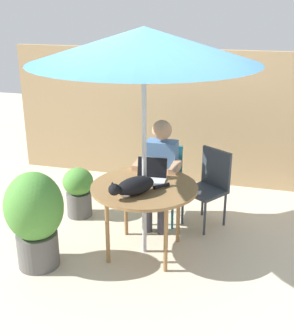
# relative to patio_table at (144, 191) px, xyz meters

# --- Properties ---
(ground_plane) EXTENTS (14.00, 14.00, 0.00)m
(ground_plane) POSITION_rel_patio_table_xyz_m (0.00, 0.00, -0.68)
(ground_plane) COLOR beige
(fence_back) EXTENTS (4.94, 0.08, 1.84)m
(fence_back) POSITION_rel_patio_table_xyz_m (0.00, 2.04, 0.24)
(fence_back) COLOR tan
(fence_back) RESTS_ON ground
(patio_table) EXTENTS (1.05, 1.05, 0.74)m
(patio_table) POSITION_rel_patio_table_xyz_m (0.00, 0.00, 0.00)
(patio_table) COLOR olive
(patio_table) RESTS_ON ground
(patio_umbrella) EXTENTS (2.07, 2.07, 2.23)m
(patio_umbrella) POSITION_rel_patio_table_xyz_m (0.00, 0.00, 1.39)
(patio_umbrella) COLOR #B7B7BC
(patio_umbrella) RESTS_ON ground
(chair_occupied) EXTENTS (0.40, 0.40, 0.88)m
(chair_occupied) POSITION_rel_patio_table_xyz_m (0.00, 0.81, -0.17)
(chair_occupied) COLOR #1E606B
(chair_occupied) RESTS_ON ground
(chair_empty) EXTENTS (0.55, 0.55, 0.88)m
(chair_empty) POSITION_rel_patio_table_xyz_m (0.54, 0.82, -0.17)
(chair_empty) COLOR #33383F
(chair_empty) RESTS_ON ground
(person_seated) EXTENTS (0.48, 0.48, 1.22)m
(person_seated) POSITION_rel_patio_table_xyz_m (0.00, 0.65, 0.00)
(person_seated) COLOR #4C72A5
(person_seated) RESTS_ON ground
(laptop) EXTENTS (0.31, 0.27, 0.21)m
(laptop) POSITION_rel_patio_table_xyz_m (0.02, 0.17, 0.12)
(laptop) COLOR silver
(laptop) RESTS_ON patio_table
(cat) EXTENTS (0.47, 0.51, 0.17)m
(cat) POSITION_rel_patio_table_xyz_m (-0.04, -0.23, 0.14)
(cat) COLOR black
(cat) RESTS_ON patio_table
(potted_plant_near_fence) EXTENTS (0.56, 0.56, 0.97)m
(potted_plant_near_fence) POSITION_rel_patio_table_xyz_m (-0.93, -0.51, -0.14)
(potted_plant_near_fence) COLOR #595654
(potted_plant_near_fence) RESTS_ON ground
(potted_plant_by_chair) EXTENTS (0.36, 0.36, 0.60)m
(potted_plant_by_chair) POSITION_rel_patio_table_xyz_m (-0.98, 0.59, -0.35)
(potted_plant_by_chair) COLOR #595654
(potted_plant_by_chair) RESTS_ON ground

